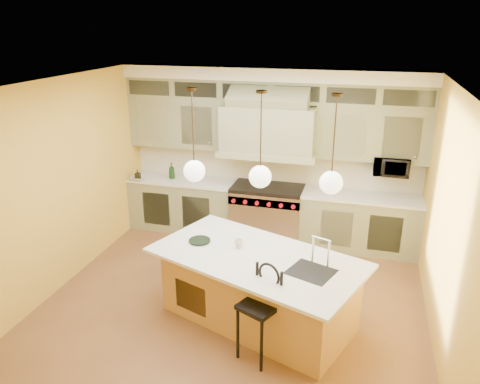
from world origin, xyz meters
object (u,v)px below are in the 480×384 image
(range, at_px, (267,212))
(kitchen_island, at_px, (259,287))
(microwave, at_px, (391,166))
(counter_stool, at_px, (261,307))

(range, relative_size, kitchen_island, 0.42)
(microwave, bearing_deg, kitchen_island, -122.08)
(kitchen_island, distance_m, counter_stool, 0.71)
(range, distance_m, counter_stool, 3.08)
(kitchen_island, relative_size, counter_stool, 2.53)
(range, xyz_separation_m, kitchen_island, (0.40, -2.36, -0.01))
(range, distance_m, microwave, 2.18)
(counter_stool, distance_m, microwave, 3.51)
(range, relative_size, microwave, 2.21)
(counter_stool, relative_size, microwave, 2.07)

